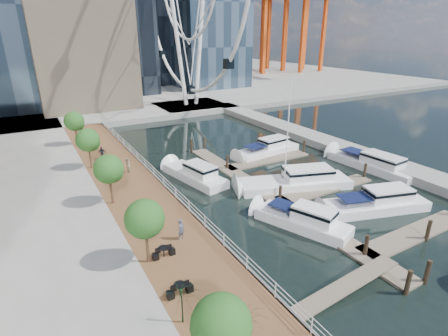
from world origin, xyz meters
TOP-DOWN VIEW (x-y plane):
  - ground at (0.00, 0.00)m, footprint 520.00×520.00m
  - boardwalk at (-9.00, 15.00)m, footprint 6.00×60.00m
  - seawall at (-6.00, 15.00)m, footprint 0.25×60.00m
  - land_far at (0.00, 102.00)m, footprint 200.00×114.00m
  - breakwater at (20.00, 20.00)m, footprint 4.00×60.00m
  - pier at (14.00, 52.00)m, footprint 14.00×12.00m
  - railing at (-6.10, 15.00)m, footprint 0.10×60.00m
  - floating_docks at (7.97, 9.98)m, footprint 16.00×34.00m
  - port_cranes at (67.67, 95.67)m, footprint 40.00×52.00m
  - street_trees at (-11.40, 14.00)m, footprint 2.60×42.60m
  - cafe_tables at (-10.40, -2.00)m, footprint 2.50×13.70m
  - yacht_foreground at (9.73, 2.44)m, footprint 11.12×5.88m
  - pedestrian_near at (-8.35, 5.45)m, footprint 0.71×0.61m
  - pedestrian_mid at (-8.22, 20.54)m, footprint 0.83×0.95m
  - pedestrian_far at (-9.65, 26.43)m, footprint 0.97×0.56m
  - moored_yachts at (7.36, 9.93)m, footprint 24.22×34.18m
  - cafe_seating at (-10.81, -4.37)m, footprint 4.81×6.70m

SIDE VIEW (x-z plane):
  - ground at x=0.00m, z-range 0.00..0.00m
  - yacht_foreground at x=9.73m, z-range -1.07..1.07m
  - moored_yachts at x=7.36m, z-range -5.75..5.75m
  - floating_docks at x=7.97m, z-range -0.81..1.79m
  - boardwalk at x=-9.00m, z-range 0.00..1.00m
  - seawall at x=-6.00m, z-range 0.00..1.00m
  - land_far at x=0.00m, z-range 0.00..1.00m
  - breakwater at x=20.00m, z-range 0.00..1.00m
  - pier at x=14.00m, z-range 0.00..1.00m
  - cafe_tables at x=-10.40m, z-range 1.00..1.74m
  - railing at x=-6.10m, z-range 1.00..2.05m
  - pedestrian_far at x=-9.65m, z-range 1.00..2.55m
  - pedestrian_near at x=-8.35m, z-range 1.00..2.65m
  - pedestrian_mid at x=-8.22m, z-range 1.00..2.68m
  - cafe_seating at x=-10.81m, z-range 0.90..3.45m
  - street_trees at x=-11.40m, z-range 1.99..6.59m
  - port_cranes at x=67.67m, z-range 1.00..39.00m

